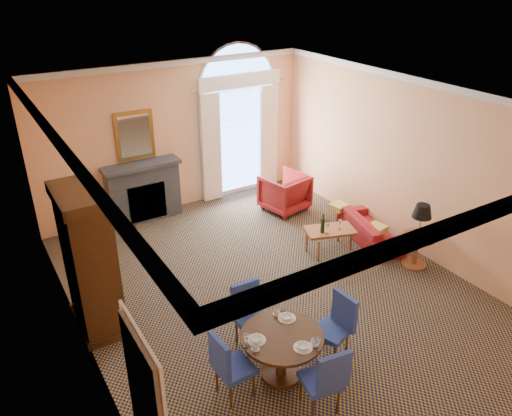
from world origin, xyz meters
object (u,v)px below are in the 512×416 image
dining_table (282,346)px  coffee_table (330,231)px  armoire (90,263)px  armchair (284,192)px  side_table (420,229)px  sofa (370,229)px

dining_table → coffee_table: 3.35m
armoire → coffee_table: size_ratio=2.17×
dining_table → armchair: bearing=55.2°
armoire → side_table: (5.32, -1.36, -0.32)m
side_table → sofa: bearing=92.6°
armoire → coffee_table: (4.30, -0.17, -0.63)m
sofa → side_table: 1.22m
armoire → sofa: armoire is taller
armchair → coffee_table: (-0.28, -1.91, 0.02)m
armoire → side_table: armoire is taller
armchair → side_table: 3.21m
sofa → dining_table: bearing=134.8°
armchair → side_table: side_table is taller
armchair → side_table: bearing=92.1°
sofa → side_table: bearing=-163.3°
side_table → armchair: bearing=103.3°
sofa → coffee_table: size_ratio=1.62×
coffee_table → side_table: size_ratio=0.86×
armoire → sofa: 5.34m
sofa → coffee_table: 0.99m
sofa → coffee_table: bearing=98.7°
armoire → dining_table: (1.76, -2.34, -0.56)m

